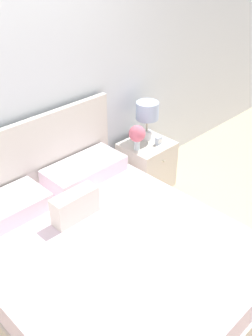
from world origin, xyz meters
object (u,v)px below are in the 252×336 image
at_px(flower_vase, 137,135).
at_px(alarm_clock, 158,141).
at_px(bed, 103,258).
at_px(nightstand, 146,165).
at_px(table_lamp, 147,113).

relative_size(flower_vase, alarm_clock, 3.34).
height_order(bed, alarm_clock, bed).
height_order(bed, flower_vase, bed).
height_order(nightstand, table_lamp, table_lamp).
bearing_deg(nightstand, flower_vase, -175.58).
relative_size(nightstand, table_lamp, 1.29).
relative_size(table_lamp, alarm_clock, 5.29).
height_order(nightstand, flower_vase, flower_vase).
height_order(flower_vase, alarm_clock, flower_vase).
xyz_separation_m(bed, alarm_clock, (1.30, 0.60, 0.28)).
distance_m(bed, table_lamp, 1.60).
bearing_deg(bed, alarm_clock, 24.95).
bearing_deg(bed, flower_vase, 32.47).
relative_size(bed, flower_vase, 8.00).
bearing_deg(table_lamp, flower_vase, -159.58).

